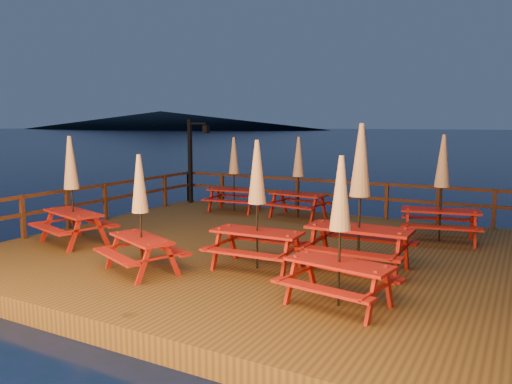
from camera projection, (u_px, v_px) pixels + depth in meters
ground at (269, 265)px, 11.57m from camera, size 500.00×500.00×0.00m
deck at (269, 257)px, 11.54m from camera, size 12.00×10.00×0.40m
deck_piles at (269, 278)px, 11.61m from camera, size 11.44×9.44×1.40m
railing at (301, 205)px, 12.95m from camera, size 11.80×9.75×1.10m
lamp_post at (194, 153)px, 17.79m from camera, size 0.85×0.18×3.00m
headland_left at (161, 120)px, 252.22m from camera, size 180.00×84.00×9.00m
picnic_table_0 at (234, 173)px, 16.16m from camera, size 1.82×1.55×2.41m
picnic_table_1 at (72, 188)px, 11.82m from camera, size 2.14×1.93×2.57m
picnic_table_2 at (298, 176)px, 15.08m from camera, size 1.87×1.60×2.46m
picnic_table_3 at (442, 186)px, 12.05m from camera, size 2.08×1.83×2.60m
picnic_table_4 at (340, 229)px, 7.74m from camera, size 1.86×1.61×2.39m
picnic_table_5 at (360, 195)px, 9.60m from camera, size 2.00×1.65×2.87m
picnic_table_6 at (257, 203)px, 9.75m from camera, size 1.84×1.54×2.55m
picnic_table_7 at (140, 212)px, 9.54m from camera, size 1.98×1.82×2.29m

